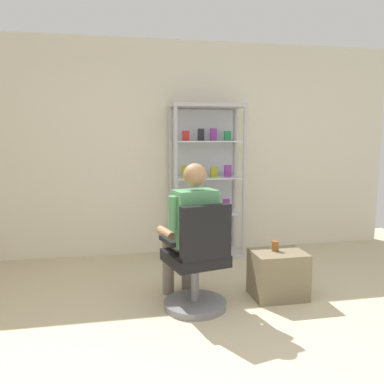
{
  "coord_description": "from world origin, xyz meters",
  "views": [
    {
      "loc": [
        -0.76,
        -2.15,
        1.53
      ],
      "look_at": [
        -0.03,
        1.48,
        1.0
      ],
      "focal_mm": 37.49,
      "sensor_mm": 36.0,
      "label": 1
    }
  ],
  "objects_px": {
    "office_chair": "(198,267)",
    "tea_glass": "(275,246)",
    "seated_shopkeeper": "(190,227)",
    "storage_crate": "(278,274)",
    "display_cabinet_main": "(206,180)"
  },
  "relations": [
    {
      "from": "display_cabinet_main",
      "to": "office_chair",
      "type": "xyz_separation_m",
      "value": [
        -0.45,
        -1.64,
        -0.57
      ]
    },
    {
      "from": "office_chair",
      "to": "tea_glass",
      "type": "relative_size",
      "value": 10.09
    },
    {
      "from": "office_chair",
      "to": "storage_crate",
      "type": "distance_m",
      "value": 0.84
    },
    {
      "from": "office_chair",
      "to": "storage_crate",
      "type": "bearing_deg",
      "value": 9.58
    },
    {
      "from": "display_cabinet_main",
      "to": "tea_glass",
      "type": "height_order",
      "value": "display_cabinet_main"
    },
    {
      "from": "seated_shopkeeper",
      "to": "tea_glass",
      "type": "height_order",
      "value": "seated_shopkeeper"
    },
    {
      "from": "storage_crate",
      "to": "office_chair",
      "type": "bearing_deg",
      "value": -170.42
    },
    {
      "from": "office_chair",
      "to": "seated_shopkeeper",
      "type": "bearing_deg",
      "value": 103.07
    },
    {
      "from": "tea_glass",
      "to": "office_chair",
      "type": "bearing_deg",
      "value": -168.06
    },
    {
      "from": "storage_crate",
      "to": "display_cabinet_main",
      "type": "bearing_deg",
      "value": 103.21
    },
    {
      "from": "office_chair",
      "to": "storage_crate",
      "type": "xyz_separation_m",
      "value": [
        0.81,
        0.14,
        -0.17
      ]
    },
    {
      "from": "display_cabinet_main",
      "to": "tea_glass",
      "type": "relative_size",
      "value": 19.96
    },
    {
      "from": "office_chair",
      "to": "tea_glass",
      "type": "height_order",
      "value": "office_chair"
    },
    {
      "from": "display_cabinet_main",
      "to": "seated_shopkeeper",
      "type": "relative_size",
      "value": 1.47
    },
    {
      "from": "display_cabinet_main",
      "to": "storage_crate",
      "type": "bearing_deg",
      "value": -76.79
    }
  ]
}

